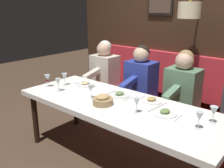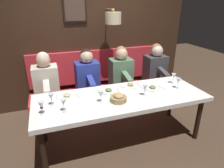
# 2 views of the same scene
# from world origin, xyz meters

# --- Properties ---
(ground_plane) EXTENTS (12.00, 12.00, 0.00)m
(ground_plane) POSITION_xyz_m (0.00, 0.00, 0.00)
(ground_plane) COLOR #4C3828
(dining_table) EXTENTS (0.90, 2.40, 0.74)m
(dining_table) POSITION_xyz_m (0.00, 0.00, 0.68)
(dining_table) COLOR white
(dining_table) RESTS_ON ground_plane
(banquette_bench) EXTENTS (0.52, 2.60, 0.45)m
(banquette_bench) POSITION_xyz_m (0.89, 0.00, 0.23)
(banquette_bench) COLOR red
(banquette_bench) RESTS_ON ground_plane
(back_wall_panel) EXTENTS (0.59, 3.80, 2.90)m
(back_wall_panel) POSITION_xyz_m (1.46, -0.00, 1.37)
(back_wall_panel) COLOR #382316
(back_wall_panel) RESTS_ON ground_plane
(diner_near) EXTENTS (0.60, 0.40, 0.79)m
(diner_near) POSITION_xyz_m (0.88, -0.34, 0.82)
(diner_near) COLOR #567A5B
(diner_near) RESTS_ON banquette_bench
(diner_middle) EXTENTS (0.60, 0.40, 0.79)m
(diner_middle) POSITION_xyz_m (0.88, 0.29, 0.82)
(diner_middle) COLOR #283893
(diner_middle) RESTS_ON banquette_bench
(diner_far) EXTENTS (0.60, 0.40, 0.79)m
(diner_far) POSITION_xyz_m (0.88, 0.98, 0.82)
(diner_far) COLOR beige
(diner_far) RESTS_ON banquette_bench
(place_setting_0) EXTENTS (0.24, 0.32, 0.05)m
(place_setting_0) POSITION_xyz_m (0.07, -0.53, 0.75)
(place_setting_0) COLOR white
(place_setting_0) RESTS_ON dining_table
(place_setting_1) EXTENTS (0.24, 0.32, 0.05)m
(place_setting_1) POSITION_xyz_m (0.19, 0.13, 0.75)
(place_setting_1) COLOR silver
(place_setting_1) RESTS_ON dining_table
(place_setting_2) EXTENTS (0.24, 0.32, 0.05)m
(place_setting_2) POSITION_xyz_m (0.27, -0.26, 0.75)
(place_setting_2) COLOR white
(place_setting_2) RESTS_ON dining_table
(place_setting_3) EXTENTS (0.24, 0.32, 0.05)m
(place_setting_3) POSITION_xyz_m (0.22, 0.72, 0.75)
(place_setting_3) COLOR white
(place_setting_3) RESTS_ON dining_table
(wine_glass_0) EXTENTS (0.07, 0.07, 0.16)m
(wine_glass_0) POSITION_xyz_m (-0.02, -0.91, 0.86)
(wine_glass_0) COLOR silver
(wine_glass_0) RESTS_ON dining_table
(wine_glass_1) EXTENTS (0.07, 0.07, 0.16)m
(wine_glass_1) POSITION_xyz_m (-0.09, -0.31, 0.86)
(wine_glass_1) COLOR silver
(wine_glass_1) RESTS_ON dining_table
(wine_glass_2) EXTENTS (0.07, 0.07, 0.16)m
(wine_glass_2) POSITION_xyz_m (0.04, 0.94, 0.86)
(wine_glass_2) COLOR silver
(wine_glass_2) RESTS_ON dining_table
(wine_glass_3) EXTENTS (0.07, 0.07, 0.16)m
(wine_glass_3) POSITION_xyz_m (-0.17, 0.81, 0.86)
(wine_glass_3) COLOR silver
(wine_glass_3) RESTS_ON dining_table
(wine_glass_4) EXTENTS (0.07, 0.07, 0.16)m
(wine_glass_4) POSITION_xyz_m (-0.15, 1.05, 0.86)
(wine_glass_4) COLOR silver
(wine_glass_4) RESTS_ON dining_table
(wine_glass_5) EXTENTS (0.07, 0.07, 0.16)m
(wine_glass_5) POSITION_xyz_m (0.17, -0.96, 0.86)
(wine_glass_5) COLOR silver
(wine_glass_5) RESTS_ON dining_table
(wine_glass_6) EXTENTS (0.07, 0.07, 0.16)m
(wine_glass_6) POSITION_xyz_m (-0.08, 0.32, 0.86)
(wine_glass_6) COLOR silver
(wine_glass_6) RESTS_ON dining_table
(bread_bowl) EXTENTS (0.22, 0.22, 0.12)m
(bread_bowl) POSITION_xyz_m (-0.13, 0.10, 0.79)
(bread_bowl) COLOR #9E7F56
(bread_bowl) RESTS_ON dining_table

